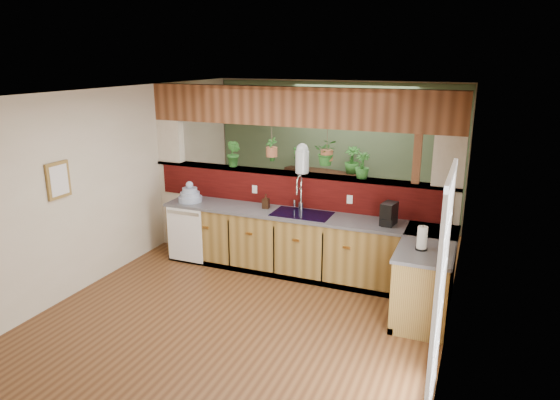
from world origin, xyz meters
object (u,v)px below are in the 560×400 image
at_px(soap_dispenser, 266,201).
at_px(glass_jar, 302,158).
at_px(faucet, 300,191).
at_px(dish_stack, 190,195).
at_px(paper_towel, 422,239).
at_px(coffee_maker, 389,215).
at_px(shelving_console, 323,197).

height_order(soap_dispenser, glass_jar, glass_jar).
xyz_separation_m(faucet, dish_stack, (-1.68, -0.20, -0.18)).
bearing_deg(paper_towel, dish_stack, 168.73).
distance_m(paper_towel, glass_jar, 2.23).
bearing_deg(dish_stack, soap_dispenser, 5.27).
bearing_deg(faucet, coffee_maker, -7.31).
height_order(faucet, shelving_console, faucet).
bearing_deg(paper_towel, coffee_maker, 124.81).
bearing_deg(soap_dispenser, dish_stack, -174.73).
relative_size(soap_dispenser, paper_towel, 0.72).
bearing_deg(coffee_maker, shelving_console, 136.23).
distance_m(dish_stack, glass_jar, 1.79).
xyz_separation_m(paper_towel, shelving_console, (-2.11, 3.02, -0.53)).
bearing_deg(glass_jar, paper_towel, -31.29).
height_order(faucet, glass_jar, glass_jar).
relative_size(faucet, coffee_maker, 1.75).
distance_m(faucet, soap_dispenser, 0.52).
bearing_deg(soap_dispenser, glass_jar, 36.24).
xyz_separation_m(dish_stack, paper_towel, (3.47, -0.69, 0.04)).
relative_size(soap_dispenser, shelving_console, 0.14).
relative_size(dish_stack, paper_towel, 1.22).
bearing_deg(glass_jar, faucet, -78.11).
distance_m(faucet, dish_stack, 1.70).
distance_m(dish_stack, shelving_console, 2.74).
bearing_deg(shelving_console, faucet, -64.88).
height_order(coffee_maker, glass_jar, glass_jar).
distance_m(paper_towel, shelving_console, 3.72).
distance_m(soap_dispenser, glass_jar, 0.80).
bearing_deg(faucet, dish_stack, -173.08).
distance_m(soap_dispenser, paper_towel, 2.41).
bearing_deg(coffee_maker, paper_towel, -43.91).
height_order(dish_stack, paper_towel, dish_stack).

